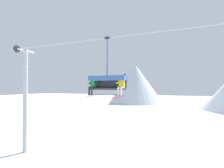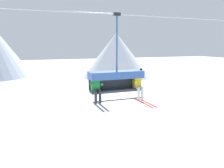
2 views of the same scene
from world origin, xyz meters
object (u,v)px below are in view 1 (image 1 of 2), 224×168
skier_yellow (121,85)px  skier_green (92,85)px  chairlift_chair (108,80)px  lift_tower_near (25,98)px

skier_yellow → skier_green: bearing=-179.8°
chairlift_chair → skier_green: chairlift_chair is taller
lift_tower_near → chairlift_chair: lift_tower_near is taller
lift_tower_near → skier_yellow: size_ratio=5.00×
skier_green → skier_yellow: bearing=0.2°
lift_tower_near → skier_green: (6.78, -0.93, 0.95)m
lift_tower_near → chairlift_chair: (7.72, -0.71, 1.27)m
lift_tower_near → chairlift_chair: 7.85m
skier_green → skier_yellow: skier_yellow is taller
skier_green → skier_yellow: 1.88m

